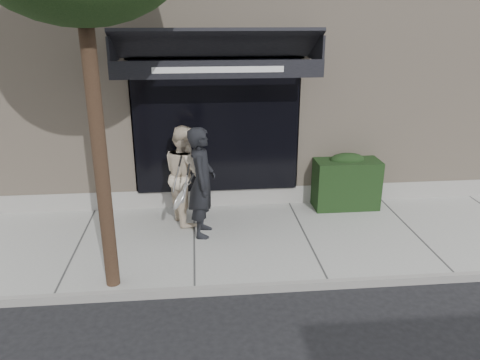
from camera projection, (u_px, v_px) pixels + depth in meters
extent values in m
plane|color=black|center=(305.00, 241.00, 8.48)|extent=(80.00, 80.00, 0.00)
cube|color=gray|center=(305.00, 238.00, 8.46)|extent=(20.00, 3.00, 0.12)
cube|color=gray|center=(328.00, 284.00, 7.01)|extent=(20.00, 0.10, 0.14)
cube|color=tan|center=(267.00, 59.00, 12.23)|extent=(14.00, 7.00, 5.50)
cube|color=gray|center=(288.00, 194.00, 9.99)|extent=(14.02, 0.42, 0.50)
cube|color=black|center=(217.00, 126.00, 9.19)|extent=(3.20, 0.30, 2.60)
cube|color=gray|center=(135.00, 126.00, 9.18)|extent=(0.08, 0.40, 2.60)
cube|color=gray|center=(295.00, 123.00, 9.47)|extent=(0.08, 0.40, 2.60)
cube|color=gray|center=(215.00, 55.00, 8.87)|extent=(3.36, 0.40, 0.12)
cube|color=black|center=(217.00, 43.00, 8.13)|extent=(3.60, 1.03, 0.55)
cube|color=black|center=(218.00, 69.00, 7.79)|extent=(3.60, 0.05, 0.30)
cube|color=white|center=(218.00, 70.00, 7.77)|extent=(2.20, 0.01, 0.10)
cube|color=black|center=(113.00, 49.00, 8.00)|extent=(0.04, 1.00, 0.45)
cube|color=black|center=(316.00, 47.00, 8.32)|extent=(0.04, 1.00, 0.45)
cube|color=black|center=(345.00, 183.00, 9.54)|extent=(1.30, 0.70, 1.00)
ellipsoid|color=black|center=(347.00, 160.00, 9.37)|extent=(0.71, 0.38, 0.27)
cylinder|color=black|center=(98.00, 134.00, 6.16)|extent=(0.20, 0.20, 4.80)
imported|color=black|center=(202.00, 182.00, 8.17)|extent=(0.55, 0.77, 1.98)
torus|color=silver|center=(184.00, 193.00, 7.93)|extent=(0.11, 0.31, 0.30)
cylinder|color=silver|center=(184.00, 193.00, 7.93)|extent=(0.08, 0.27, 0.26)
cylinder|color=silver|center=(184.00, 193.00, 7.93)|extent=(0.18, 0.03, 0.06)
cylinder|color=black|center=(184.00, 193.00, 7.93)|extent=(0.20, 0.05, 0.07)
torus|color=silver|center=(179.00, 200.00, 7.80)|extent=(0.22, 0.33, 0.27)
cylinder|color=silver|center=(179.00, 200.00, 7.80)|extent=(0.18, 0.29, 0.23)
cylinder|color=silver|center=(179.00, 200.00, 7.80)|extent=(0.17, 0.04, 0.11)
cylinder|color=black|center=(179.00, 200.00, 7.80)|extent=(0.19, 0.06, 0.13)
imported|color=beige|center=(185.00, 175.00, 8.72)|extent=(0.96, 1.09, 1.87)
torus|color=silver|center=(175.00, 183.00, 8.41)|extent=(0.12, 0.31, 0.30)
cylinder|color=silver|center=(175.00, 183.00, 8.41)|extent=(0.09, 0.27, 0.26)
cylinder|color=silver|center=(175.00, 183.00, 8.41)|extent=(0.18, 0.03, 0.06)
cylinder|color=black|center=(175.00, 183.00, 8.41)|extent=(0.20, 0.05, 0.08)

